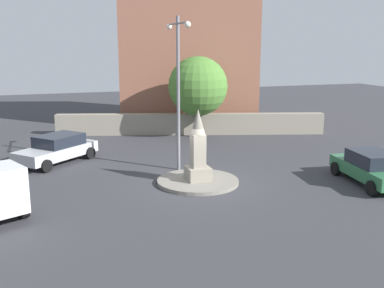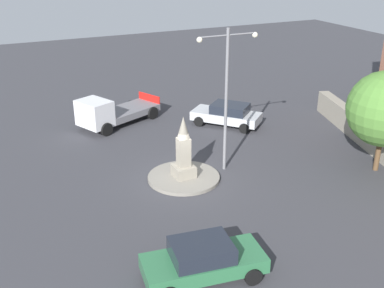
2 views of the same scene
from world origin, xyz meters
name	(u,v)px [view 2 (image 2 of 2)]	position (x,y,z in m)	size (l,w,h in m)	color
ground_plane	(184,179)	(0.00, 0.00, 0.00)	(80.00, 80.00, 0.00)	#38383D
traffic_island	(184,177)	(0.00, 0.00, 0.08)	(3.65, 3.65, 0.17)	gray
monument	(184,152)	(0.00, 0.00, 1.48)	(1.02, 1.02, 3.20)	gray
streetlamp	(226,87)	(-2.42, -0.17, 4.51)	(3.27, 0.28, 7.37)	slate
car_green_passing	(203,260)	(2.51, 7.29, 0.76)	(4.54, 2.44, 1.47)	#2D6B42
car_silver_parked_right	(227,114)	(-5.70, -5.80, 0.76)	(4.27, 4.49, 1.46)	#B7BABF
truck_white_waiting	(110,113)	(1.26, -8.79, 0.94)	(5.93, 4.19, 2.04)	silver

